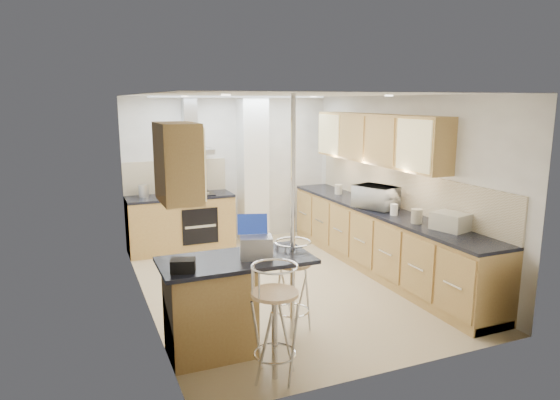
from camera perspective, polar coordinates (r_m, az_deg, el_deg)
name	(u,v)px	position (r m, az deg, el deg)	size (l,w,h in m)	color
ground	(284,284)	(6.82, 0.48, -9.59)	(4.80, 4.80, 0.00)	#D4B88D
room_shell	(295,166)	(6.90, 1.76, 3.89)	(3.64, 4.84, 2.51)	silver
right_counter	(380,239)	(7.36, 11.32, -4.44)	(0.63, 4.40, 0.92)	#B18446
back_counter	(181,223)	(8.34, -11.27, -2.57)	(1.70, 0.63, 0.92)	#B18446
peninsula	(237,304)	(5.02, -4.95, -11.72)	(1.47, 0.72, 0.94)	#B18446
microwave	(376,197)	(7.21, 10.93, 0.32)	(0.59, 0.40, 0.33)	white
laptop	(256,247)	(4.83, -2.74, -5.41)	(0.31, 0.23, 0.21)	#93969A
bag	(183,265)	(4.54, -11.03, -7.35)	(0.21, 0.16, 0.12)	black
bar_stool_near	(275,322)	(4.48, -0.60, -13.81)	(0.44, 0.44, 1.07)	tan
bar_stool_end	(293,286)	(5.36, 1.45, -9.80)	(0.41, 0.41, 1.00)	tan
jar_a	(338,189)	(8.24, 6.69, 1.23)	(0.12, 0.12, 0.16)	beige
jar_b	(361,195)	(7.86, 9.24, 0.58)	(0.11, 0.11, 0.13)	beige
jar_c	(417,216)	(6.48, 15.36, -1.79)	(0.14, 0.14, 0.18)	#B2A88E
jar_d	(394,210)	(6.85, 12.91, -1.08)	(0.10, 0.10, 0.15)	white
bread_bin	(450,221)	(6.26, 18.90, -2.33)	(0.31, 0.39, 0.21)	beige
kettle	(144,191)	(8.22, -15.31, 1.00)	(0.16, 0.16, 0.20)	silver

